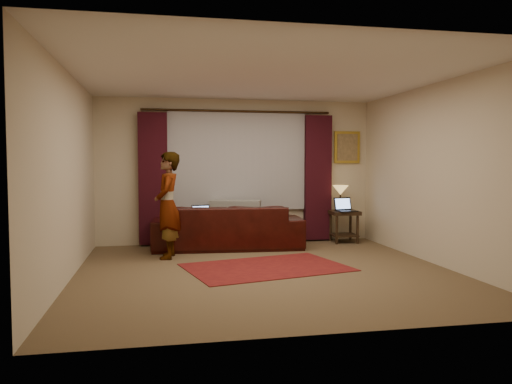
# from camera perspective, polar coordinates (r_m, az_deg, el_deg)

# --- Properties ---
(floor) EXTENTS (5.00, 5.00, 0.01)m
(floor) POSITION_cam_1_polar(r_m,az_deg,el_deg) (6.79, 1.12, -9.10)
(floor) COLOR brown
(floor) RESTS_ON ground
(ceiling) EXTENTS (5.00, 5.00, 0.02)m
(ceiling) POSITION_cam_1_polar(r_m,az_deg,el_deg) (6.73, 1.14, 13.11)
(ceiling) COLOR silver
(ceiling) RESTS_ON ground
(wall_back) EXTENTS (5.00, 0.02, 2.60)m
(wall_back) POSITION_cam_1_polar(r_m,az_deg,el_deg) (9.09, -2.18, 2.36)
(wall_back) COLOR beige
(wall_back) RESTS_ON ground
(wall_front) EXTENTS (5.00, 0.02, 2.60)m
(wall_front) POSITION_cam_1_polar(r_m,az_deg,el_deg) (4.22, 8.28, 1.11)
(wall_front) COLOR beige
(wall_front) RESTS_ON ground
(wall_left) EXTENTS (0.02, 5.00, 2.60)m
(wall_left) POSITION_cam_1_polar(r_m,az_deg,el_deg) (6.58, -20.69, 1.74)
(wall_left) COLOR beige
(wall_left) RESTS_ON ground
(wall_right) EXTENTS (0.02, 5.00, 2.60)m
(wall_right) POSITION_cam_1_polar(r_m,az_deg,el_deg) (7.56, 20.00, 1.94)
(wall_right) COLOR beige
(wall_right) RESTS_ON ground
(sheer_curtain) EXTENTS (2.50, 0.05, 1.80)m
(sheer_curtain) POSITION_cam_1_polar(r_m,az_deg,el_deg) (9.03, -2.13, 3.62)
(sheer_curtain) COLOR #A3A4AB
(sheer_curtain) RESTS_ON wall_back
(drape_left) EXTENTS (0.50, 0.14, 2.30)m
(drape_left) POSITION_cam_1_polar(r_m,az_deg,el_deg) (8.88, -11.69, 1.49)
(drape_left) COLOR black
(drape_left) RESTS_ON floor
(drape_right) EXTENTS (0.50, 0.14, 2.30)m
(drape_right) POSITION_cam_1_polar(r_m,az_deg,el_deg) (9.34, 7.06, 1.63)
(drape_right) COLOR black
(drape_right) RESTS_ON floor
(curtain_rod) EXTENTS (0.04, 0.04, 3.40)m
(curtain_rod) POSITION_cam_1_polar(r_m,az_deg,el_deg) (9.03, -2.09, 9.22)
(curtain_rod) COLOR #30200F
(curtain_rod) RESTS_ON wall_back
(picture_frame) EXTENTS (0.50, 0.04, 0.60)m
(picture_frame) POSITION_cam_1_polar(r_m,az_deg,el_deg) (9.61, 10.35, 5.05)
(picture_frame) COLOR gold
(picture_frame) RESTS_ON wall_back
(sofa) EXTENTS (2.59, 1.25, 1.02)m
(sofa) POSITION_cam_1_polar(r_m,az_deg,el_deg) (8.54, -3.26, -3.02)
(sofa) COLOR black
(sofa) RESTS_ON floor
(throw_blanket) EXTENTS (0.95, 0.58, 0.10)m
(throw_blanket) POSITION_cam_1_polar(r_m,az_deg,el_deg) (8.72, -2.41, 0.50)
(throw_blanket) COLOR gray
(throw_blanket) RESTS_ON sofa
(clothing_pile) EXTENTS (0.57, 0.49, 0.21)m
(clothing_pile) POSITION_cam_1_polar(r_m,az_deg,el_deg) (8.53, 2.12, -2.33)
(clothing_pile) COLOR brown
(clothing_pile) RESTS_ON sofa
(laptop_sofa) EXTENTS (0.38, 0.40, 0.23)m
(laptop_sofa) POSITION_cam_1_polar(r_m,az_deg,el_deg) (8.36, -6.08, -2.38)
(laptop_sofa) COLOR black
(laptop_sofa) RESTS_ON sofa
(area_rug) EXTENTS (2.43, 1.89, 0.01)m
(area_rug) POSITION_cam_1_polar(r_m,az_deg,el_deg) (7.02, 1.19, -8.60)
(area_rug) COLOR maroon
(area_rug) RESTS_ON floor
(end_table) EXTENTS (0.53, 0.53, 0.58)m
(end_table) POSITION_cam_1_polar(r_m,az_deg,el_deg) (9.30, 10.00, -3.90)
(end_table) COLOR black
(end_table) RESTS_ON floor
(tiffany_lamp) EXTENTS (0.32, 0.32, 0.46)m
(tiffany_lamp) POSITION_cam_1_polar(r_m,az_deg,el_deg) (9.29, 9.63, -0.67)
(tiffany_lamp) COLOR olive
(tiffany_lamp) RESTS_ON end_table
(laptop_table) EXTENTS (0.42, 0.44, 0.25)m
(laptop_table) POSITION_cam_1_polar(r_m,az_deg,el_deg) (9.11, 10.30, -1.43)
(laptop_table) COLOR black
(laptop_table) RESTS_ON end_table
(person) EXTENTS (0.52, 0.52, 1.63)m
(person) POSITION_cam_1_polar(r_m,az_deg,el_deg) (7.72, -10.06, -1.50)
(person) COLOR gray
(person) RESTS_ON floor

